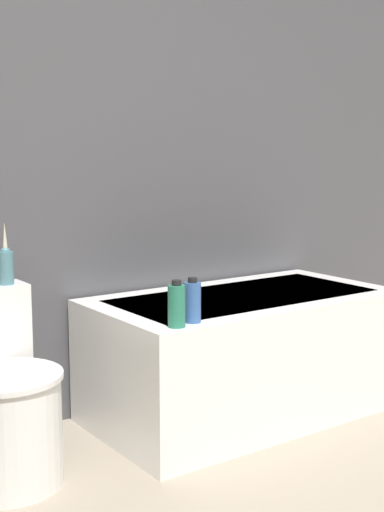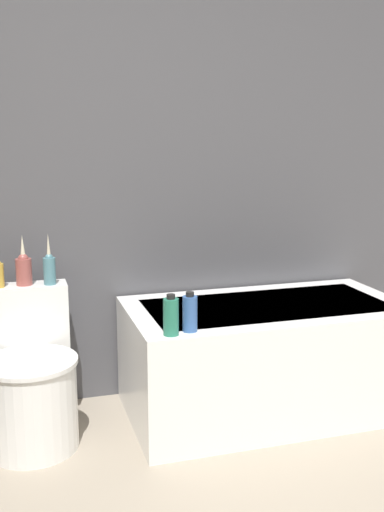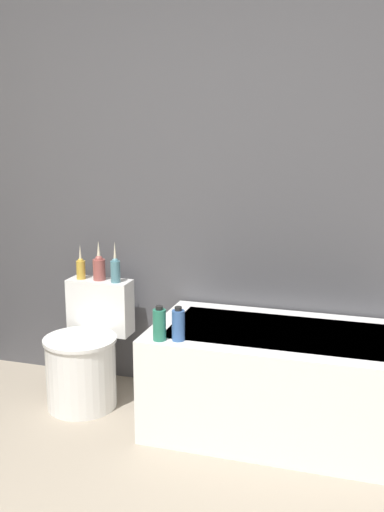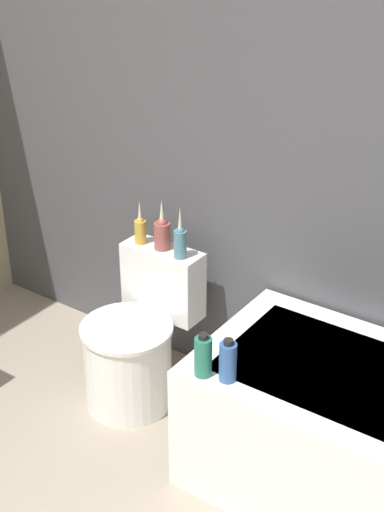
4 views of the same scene
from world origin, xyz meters
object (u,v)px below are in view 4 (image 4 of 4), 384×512
(toilet, at_px, (136,345))
(shampoo_bottle_tall, at_px, (203,356))
(vase_bronze, at_px, (180,241))
(shampoo_bottle_short, at_px, (228,361))
(bathtub, at_px, (375,445))
(vase_gold, at_px, (140,229))
(vase_silver, at_px, (162,232))

(toilet, relative_size, shampoo_bottle_tall, 3.89)
(shampoo_bottle_tall, bearing_deg, toilet, 151.84)
(vase_bronze, distance_m, shampoo_bottle_short, 0.76)
(bathtub, distance_m, shampoo_bottle_tall, 0.76)
(toilet, xyz_separation_m, vase_gold, (-0.12, 0.21, 0.49))
(vase_gold, bearing_deg, shampoo_bottle_tall, -36.43)
(toilet, bearing_deg, bathtub, -0.03)
(vase_silver, bearing_deg, shampoo_bottle_short, -36.76)
(toilet, distance_m, shampoo_bottle_short, 0.82)
(shampoo_bottle_tall, relative_size, shampoo_bottle_short, 1.02)
(toilet, xyz_separation_m, shampoo_bottle_short, (0.68, -0.29, 0.36))
(vase_bronze, bearing_deg, vase_gold, 177.10)
(bathtub, xyz_separation_m, shampoo_bottle_tall, (-0.59, -0.31, 0.36))
(bathtub, bearing_deg, shampoo_bottle_tall, -151.85)
(shampoo_bottle_short, bearing_deg, shampoo_bottle_tall, -164.54)
(vase_bronze, bearing_deg, toilet, -121.36)
(vase_silver, bearing_deg, shampoo_bottle_tall, -42.23)
(bathtub, xyz_separation_m, shampoo_bottle_short, (-0.50, -0.29, 0.36))
(vase_gold, bearing_deg, bathtub, -9.11)
(bathtub, bearing_deg, vase_bronze, 169.52)
(toilet, relative_size, shampoo_bottle_short, 3.96)
(vase_gold, xyz_separation_m, vase_silver, (0.12, 0.01, 0.01))
(bathtub, height_order, toilet, toilet)
(toilet, distance_m, vase_gold, 0.55)
(bathtub, relative_size, shampoo_bottle_short, 7.98)
(shampoo_bottle_tall, bearing_deg, shampoo_bottle_short, 15.46)
(vase_bronze, xyz_separation_m, shampoo_bottle_short, (0.56, -0.49, -0.14))
(vase_gold, height_order, vase_bronze, vase_bronze)
(vase_gold, bearing_deg, vase_silver, 5.75)
(toilet, bearing_deg, shampoo_bottle_tall, -28.16)
(toilet, height_order, vase_gold, vase_gold)
(toilet, distance_m, vase_bronze, 0.55)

